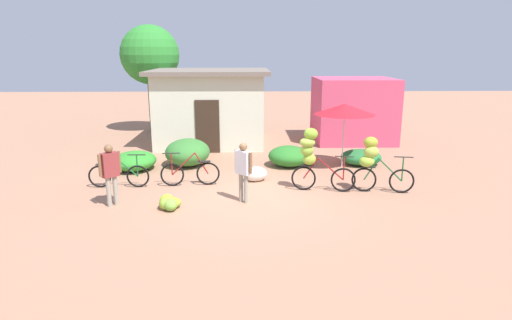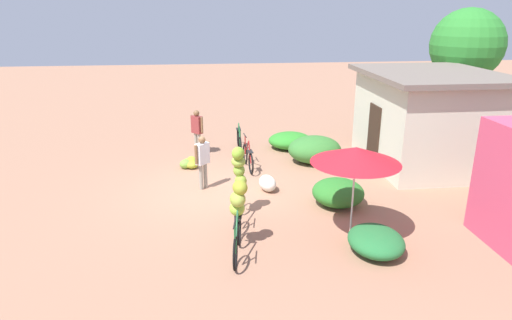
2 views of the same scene
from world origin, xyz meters
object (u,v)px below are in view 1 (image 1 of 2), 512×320
(market_umbrella, at_px, (345,109))
(bicycle_by_shop, at_px, (374,160))
(shop_pink, at_px, (353,110))
(person_vendor, at_px, (110,169))
(banana_pile_on_ground, at_px, (169,203))
(person_bystander, at_px, (243,167))
(building_low, at_px, (211,107))
(bicycle_center_loaded, at_px, (313,155))
(bicycle_leftmost, at_px, (119,175))
(tree_behind_building, at_px, (150,56))
(produce_sack, at_px, (256,174))
(bicycle_near_pile, at_px, (190,173))

(market_umbrella, height_order, bicycle_by_shop, market_umbrella)
(market_umbrella, xyz_separation_m, bicycle_by_shop, (0.26, -2.55, -1.04))
(shop_pink, distance_m, person_vendor, 11.04)
(banana_pile_on_ground, distance_m, person_bystander, 2.05)
(market_umbrella, distance_m, person_bystander, 4.73)
(building_low, relative_size, bicycle_center_loaded, 2.69)
(shop_pink, xyz_separation_m, market_umbrella, (-1.36, -4.26, 0.61))
(person_bystander, bearing_deg, building_low, 100.76)
(shop_pink, relative_size, bicycle_leftmost, 1.86)
(tree_behind_building, relative_size, produce_sack, 7.04)
(bicycle_by_shop, bearing_deg, shop_pink, 80.81)
(building_low, height_order, shop_pink, building_low)
(building_low, relative_size, person_vendor, 3.01)
(building_low, height_order, market_umbrella, building_low)
(shop_pink, distance_m, banana_pile_on_ground, 10.33)
(tree_behind_building, bearing_deg, produce_sack, -60.17)
(person_bystander, bearing_deg, shop_pink, 58.52)
(bicycle_center_loaded, distance_m, person_bystander, 2.08)
(building_low, bearing_deg, banana_pile_on_ground, -93.46)
(bicycle_near_pile, xyz_separation_m, bicycle_by_shop, (5.05, -0.69, 0.53))
(bicycle_leftmost, xyz_separation_m, bicycle_near_pile, (1.99, 0.13, 0.01))
(market_umbrella, bearing_deg, bicycle_center_loaded, -119.79)
(building_low, xyz_separation_m, market_umbrella, (4.63, -3.93, 0.41))
(bicycle_near_pile, distance_m, bicycle_center_loaded, 3.52)
(bicycle_leftmost, height_order, bicycle_near_pile, bicycle_near_pile)
(bicycle_leftmost, bearing_deg, produce_sack, 7.30)
(bicycle_leftmost, relative_size, bicycle_center_loaded, 0.98)
(bicycle_near_pile, distance_m, bicycle_by_shop, 5.12)
(market_umbrella, relative_size, bicycle_near_pile, 1.26)
(person_vendor, bearing_deg, person_bystander, 3.23)
(shop_pink, relative_size, person_vendor, 2.04)
(bicycle_near_pile, bearing_deg, shop_pink, 44.83)
(person_bystander, bearing_deg, tree_behind_building, 113.50)
(bicycle_center_loaded, xyz_separation_m, produce_sack, (-1.53, 0.91, -0.80))
(bicycle_leftmost, relative_size, banana_pile_on_ground, 2.33)
(shop_pink, xyz_separation_m, bicycle_by_shop, (-1.10, -6.81, -0.43))
(bicycle_by_shop, distance_m, person_vendor, 6.84)
(building_low, bearing_deg, bicycle_by_shop, -52.99)
(bicycle_near_pile, distance_m, person_bystander, 2.17)
(building_low, distance_m, bicycle_center_loaded, 7.14)
(person_bystander, bearing_deg, bicycle_leftmost, 159.82)
(person_vendor, bearing_deg, tree_behind_building, 95.99)
(produce_sack, distance_m, person_vendor, 4.19)
(produce_sack, bearing_deg, building_low, 107.65)
(building_low, height_order, bicycle_by_shop, building_low)
(bicycle_by_shop, height_order, banana_pile_on_ground, bicycle_by_shop)
(bicycle_near_pile, xyz_separation_m, banana_pile_on_ground, (-0.30, -1.86, -0.22))
(market_umbrella, bearing_deg, bicycle_near_pile, -158.84)
(tree_behind_building, bearing_deg, market_umbrella, -41.39)
(tree_behind_building, bearing_deg, bicycle_center_loaded, -55.63)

